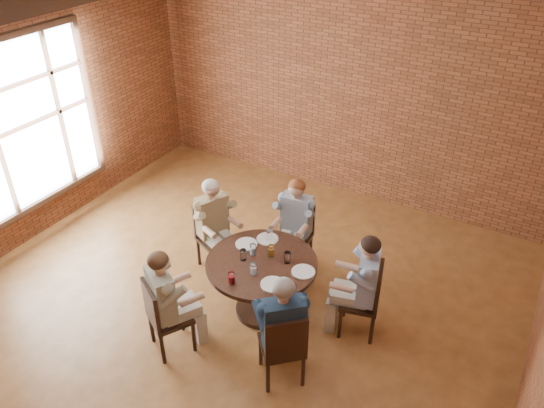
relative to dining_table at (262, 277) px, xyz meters
The scene contains 28 objects.
floor 0.76m from the dining_table, 134.59° to the right, with size 7.00×7.00×0.00m, color #A06331.
ceiling 2.92m from the dining_table, 134.59° to the right, with size 7.00×7.00×0.00m, color white.
wall_back 3.34m from the dining_table, 97.11° to the left, with size 7.00×7.00×0.00m, color brown.
ceiling_beam 3.97m from the dining_table, behind, with size 0.22×6.90×0.26m, color black.
window 3.74m from the dining_table, behind, with size 0.10×2.16×2.36m.
dining_table is the anchor object (origin of this frame).
chair_a 1.21m from the dining_table, 14.21° to the left, with size 0.50×0.50×0.92m.
diner_a 1.14m from the dining_table, 14.21° to the left, with size 0.51×0.63×1.31m, color #3E5EA3, non-canonical shape.
chair_b 1.04m from the dining_table, 94.65° to the left, with size 0.43×0.43×0.91m.
diner_b 0.97m from the dining_table, 94.65° to the left, with size 0.50×0.61×1.29m, color #8090A3, non-canonical shape.
chair_c 1.12m from the dining_table, 155.37° to the left, with size 0.54×0.54×0.92m.
diner_c 1.05m from the dining_table, 155.37° to the left, with size 0.51×0.63×1.30m, color brown, non-canonical shape.
chair_d 1.20m from the dining_table, 120.97° to the right, with size 0.57×0.57×0.92m.
diner_d 1.12m from the dining_table, 120.97° to the right, with size 0.51×0.63×1.31m, color #BCA394, non-canonical shape.
chair_e 1.05m from the dining_table, 47.67° to the right, with size 0.60×0.60×0.93m.
diner_e 0.98m from the dining_table, 47.67° to the right, with size 0.52×0.64×1.32m, color #16273D, non-canonical shape.
plate_a 0.55m from the dining_table, ahead, with size 0.26×0.26×0.01m, color white.
plate_b 0.49m from the dining_table, 111.23° to the left, with size 0.26×0.26×0.01m, color white.
plate_c 0.44m from the dining_table, 149.47° to the left, with size 0.26×0.26×0.01m, color white.
plate_d 0.47m from the dining_table, 43.01° to the right, with size 0.26×0.26×0.01m, color white.
glass_a 0.41m from the dining_table, 26.79° to the left, with size 0.07×0.07×0.14m, color white.
glass_b 0.33m from the dining_table, 76.83° to the left, with size 0.07×0.07×0.14m, color white.
glass_c 0.52m from the dining_table, 108.03° to the left, with size 0.07×0.07×0.14m, color white.
glass_d 0.34m from the dining_table, 156.28° to the left, with size 0.07×0.07×0.14m, color white.
glass_e 0.36m from the dining_table, 159.98° to the right, with size 0.07×0.07×0.14m, color white.
glass_f 0.56m from the dining_table, 101.49° to the right, with size 0.07×0.07×0.14m, color white.
glass_g 0.37m from the dining_table, 82.67° to the right, with size 0.07×0.07×0.14m, color white.
smartphone 0.48m from the dining_table, 49.47° to the right, with size 0.07×0.15×0.01m, color black.
Camera 1 is at (2.80, -3.62, 4.51)m, focal length 35.00 mm.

